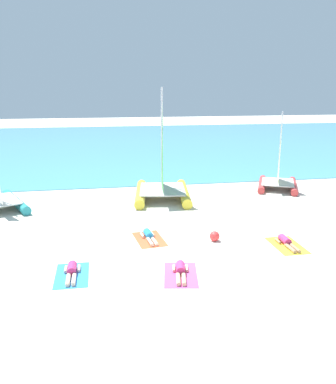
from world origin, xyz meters
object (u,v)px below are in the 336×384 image
sunbather_center_left (149,236)px  towel_leftmost (72,275)px  sunbather_leftmost (72,271)px  sailboat_red (278,178)px  towel_center_left (149,239)px  sunbather_center_right (181,270)px  towel_center_right (181,275)px  sailboat_yellow (162,183)px  towel_rightmost (287,245)px  beach_ball (215,236)px  sunbather_rightmost (286,242)px

sunbather_center_left → towel_leftmost: bearing=-142.7°
towel_leftmost → sunbather_leftmost: (0.00, 0.07, 0.13)m
sailboat_red → towel_center_left: sailboat_red is taller
sunbather_leftmost → sunbather_center_right: same height
towel_leftmost → towel_center_right: bearing=-9.6°
sailboat_yellow → towel_center_right: 9.54m
sailboat_yellow → towel_center_left: bearing=-96.3°
sunbather_center_left → sunbather_center_right: same height
towel_rightmost → beach_ball: size_ratio=4.59×
sailboat_yellow → sunbather_center_left: bearing=-96.5°
sunbather_center_right → towel_rightmost: 4.96m
sailboat_red → sunbather_center_right: sailboat_red is taller
sailboat_yellow → beach_ball: size_ratio=14.69×
towel_leftmost → beach_ball: (5.57, 2.14, 0.20)m
beach_ball → sailboat_red: bearing=50.6°
sunbather_center_left → towel_center_right: 3.52m
towel_center_left → sunbather_rightmost: sunbather_rightmost is taller
towel_center_right → sunbather_leftmost: bearing=169.3°
sunbather_leftmost → towel_rightmost: bearing=8.0°
sailboat_red → sunbather_center_left: sailboat_red is taller
sunbather_leftmost → towel_center_right: bearing=-10.2°
towel_center_right → towel_rightmost: same height
towel_leftmost → sailboat_yellow: bearing=62.9°
towel_rightmost → towel_center_left: bearing=162.7°
towel_center_right → towel_rightmost: bearing=20.7°
towel_leftmost → beach_ball: beach_ball is taller
towel_center_left → sunbather_leftmost: bearing=-137.5°
sunbather_center_right → sailboat_red: bearing=61.5°
towel_leftmost → beach_ball: 5.97m
sunbather_leftmost → sunbather_center_left: size_ratio=1.00×
towel_leftmost → towel_center_left: size_ratio=1.00×
sunbather_leftmost → beach_ball: (5.57, 2.07, 0.08)m
sunbather_leftmost → sunbather_center_right: bearing=-9.2°
sunbather_leftmost → sunbather_center_left: (2.97, 2.79, 0.00)m
sailboat_red → sunbather_center_left: size_ratio=2.98×
sailboat_red → towel_leftmost: 15.43m
towel_center_left → towel_rightmost: 5.52m
sailboat_yellow → sunbather_center_right: size_ratio=3.89×
sunbather_center_right → beach_ball: 3.33m
towel_leftmost → towel_rightmost: size_ratio=1.00×
sunbather_leftmost → towel_center_right: (3.58, -0.67, -0.13)m
towel_center_left → sunbather_rightmost: size_ratio=1.22×
sailboat_red → sunbather_leftmost: (-11.88, -9.75, -0.56)m
sailboat_red → beach_ball: sailboat_red is taller
sailboat_red → towel_center_right: size_ratio=2.46×
sunbather_center_left → towel_center_right: size_ratio=0.83×
sailboat_red → sailboat_yellow: bearing=-147.6°
sunbather_center_right → sunbather_rightmost: bearing=30.9°
sunbather_center_right → towel_rightmost: bearing=30.2°
sunbather_rightmost → beach_ball: beach_ball is taller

